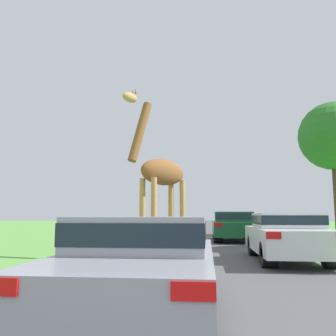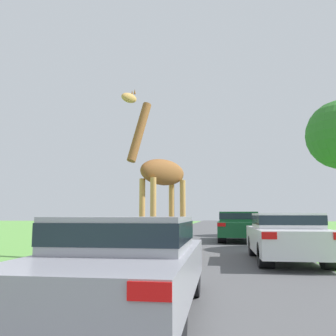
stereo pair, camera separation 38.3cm
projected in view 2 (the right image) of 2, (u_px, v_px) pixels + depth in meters
road at (211, 231)px, 28.92m from camera, size 6.46×120.00×0.00m
giraffe_near_road at (160, 178)px, 11.57m from camera, size 1.98×2.34×5.18m
car_lead_maroon at (126, 261)px, 4.54m from camera, size 1.73×4.14×1.24m
car_queue_right at (238, 225)px, 17.59m from camera, size 1.99×4.81×1.43m
car_queue_left at (286, 235)px, 9.82m from camera, size 1.83×4.41×1.32m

